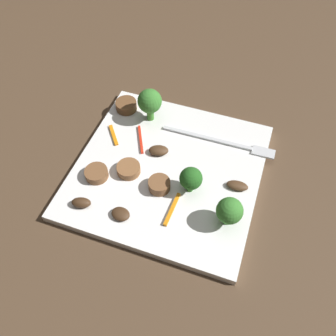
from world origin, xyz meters
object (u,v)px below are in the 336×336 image
object	(u,v)px
sausage_slice_3	(156,184)
mushroom_3	(81,203)
sausage_slice_2	(129,169)
mushroom_0	(159,150)
fork	(226,143)
pepper_strip_2	(114,135)
pepper_strip_1	(141,139)
mushroom_1	(237,186)
broccoli_floret_0	(150,102)
pepper_strip_0	(172,209)
broccoli_floret_2	(191,179)
plate	(168,170)
sausage_slice_0	(126,106)
broccoli_floret_1	(230,211)
sausage_slice_1	(97,173)
mushroom_2	(121,214)

from	to	relation	value
sausage_slice_3	mushroom_3	size ratio (longest dim) A/B	1.16
sausage_slice_2	mushroom_0	distance (m)	0.06
fork	pepper_strip_2	bearing A→B (deg)	-166.82
sausage_slice_3	pepper_strip_1	size ratio (longest dim) A/B	0.55
mushroom_1	broccoli_floret_0	bearing A→B (deg)	151.88
fork	pepper_strip_0	xyz separation A→B (m)	(-0.04, -0.14, 0.00)
fork	mushroom_0	bearing A→B (deg)	-151.69
fork	broccoli_floret_0	size ratio (longest dim) A/B	3.09
broccoli_floret_0	pepper_strip_2	size ratio (longest dim) A/B	1.34
pepper_strip_0	pepper_strip_1	world-z (taller)	same
broccoli_floret_0	broccoli_floret_2	size ratio (longest dim) A/B	1.32
broccoli_floret_0	mushroom_1	distance (m)	0.19
mushroom_0	pepper_strip_0	distance (m)	0.10
broccoli_floret_0	mushroom_0	size ratio (longest dim) A/B	1.93
broccoli_floret_2	mushroom_3	bearing A→B (deg)	-151.14
pepper_strip_1	plate	bearing A→B (deg)	-32.57
broccoli_floret_2	sausage_slice_0	xyz separation A→B (m)	(-0.15, 0.12, -0.02)
broccoli_floret_1	sausage_slice_2	world-z (taller)	broccoli_floret_1
sausage_slice_1	sausage_slice_3	distance (m)	0.09
sausage_slice_2	pepper_strip_0	xyz separation A→B (m)	(0.08, -0.04, -0.00)
pepper_strip_1	broccoli_floret_0	bearing A→B (deg)	92.73
sausage_slice_2	broccoli_floret_0	bearing A→B (deg)	94.59
fork	mushroom_2	world-z (taller)	mushroom_2
plate	sausage_slice_1	bearing A→B (deg)	-152.58
sausage_slice_2	fork	bearing A→B (deg)	39.32
sausage_slice_3	pepper_strip_0	distance (m)	0.04
sausage_slice_3	mushroom_0	xyz separation A→B (m)	(-0.02, 0.06, -0.00)
fork	pepper_strip_0	size ratio (longest dim) A/B	3.39
broccoli_floret_2	pepper_strip_0	bearing A→B (deg)	-108.39
mushroom_0	mushroom_1	distance (m)	0.13
broccoli_floret_1	pepper_strip_1	world-z (taller)	broccoli_floret_1
sausage_slice_0	sausage_slice_2	world-z (taller)	sausage_slice_0
broccoli_floret_1	mushroom_3	world-z (taller)	broccoli_floret_1
fork	broccoli_floret_2	xyz separation A→B (m)	(-0.03, -0.10, 0.03)
pepper_strip_0	pepper_strip_1	distance (m)	0.14
sausage_slice_2	sausage_slice_3	bearing A→B (deg)	-14.01
broccoli_floret_1	pepper_strip_2	size ratio (longest dim) A/B	1.09
plate	pepper_strip_1	bearing A→B (deg)	147.43
plate	pepper_strip_2	xyz separation A→B (m)	(-0.10, 0.03, 0.01)
sausage_slice_2	mushroom_3	size ratio (longest dim) A/B	1.27
fork	sausage_slice_2	distance (m)	0.16
broccoli_floret_2	sausage_slice_2	size ratio (longest dim) A/B	1.27
sausage_slice_2	pepper_strip_2	size ratio (longest dim) A/B	0.80
fork	mushroom_2	bearing A→B (deg)	-121.93
sausage_slice_3	mushroom_1	world-z (taller)	sausage_slice_3
plate	sausage_slice_2	bearing A→B (deg)	-154.09
mushroom_3	fork	bearing A→B (deg)	47.24
mushroom_3	sausage_slice_0	bearing A→B (deg)	94.96
pepper_strip_2	mushroom_0	bearing A→B (deg)	-6.36
sausage_slice_2	pepper_strip_2	bearing A→B (deg)	131.68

